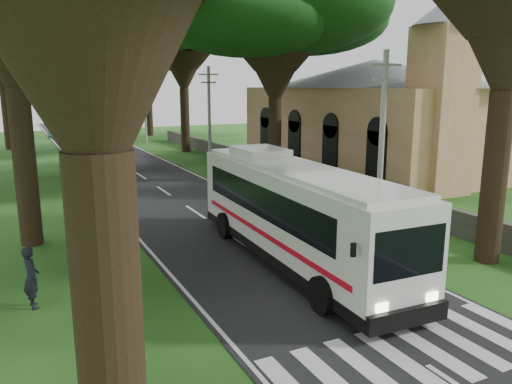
{
  "coord_description": "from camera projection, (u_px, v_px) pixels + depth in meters",
  "views": [
    {
      "loc": [
        -8.46,
        -10.34,
        6.58
      ],
      "look_at": [
        0.61,
        7.99,
        2.2
      ],
      "focal_mm": 35.0,
      "sensor_mm": 36.0,
      "label": 1
    }
  ],
  "objects": [
    {
      "name": "tree_r_far",
      "position": [
        146.0,
        49.0,
        64.52
      ],
      "size": [
        14.56,
        14.56,
        14.44
      ],
      "color": "black",
      "rests_on": "ground"
    },
    {
      "name": "pedestrian",
      "position": [
        31.0,
        277.0,
        14.92
      ],
      "size": [
        0.57,
        0.77,
        1.91
      ],
      "primitive_type": "imported",
      "rotation": [
        0.0,
        0.0,
        1.75
      ],
      "color": "black",
      "rests_on": "ground"
    },
    {
      "name": "pole_mid",
      "position": [
        209.0,
        117.0,
        38.41
      ],
      "size": [
        1.6,
        0.24,
        8.0
      ],
      "color": "gray",
      "rests_on": "ground"
    },
    {
      "name": "ground",
      "position": [
        362.0,
        323.0,
        14.11
      ],
      "size": [
        140.0,
        140.0,
        0.0
      ],
      "primitive_type": "plane",
      "color": "#1E4413",
      "rests_on": "ground"
    },
    {
      "name": "crosswalk",
      "position": [
        412.0,
        356.0,
        12.36
      ],
      "size": [
        8.0,
        3.0,
        0.01
      ],
      "primitive_type": "cube",
      "color": "silver",
      "rests_on": "ground"
    },
    {
      "name": "distant_car_a",
      "position": [
        83.0,
        156.0,
        42.43
      ],
      "size": [
        2.19,
        3.92,
        1.26
      ],
      "primitive_type": "imported",
      "rotation": [
        0.0,
        0.0,
        3.34
      ],
      "color": "#A2A1A6",
      "rests_on": "road"
    },
    {
      "name": "coach_bus",
      "position": [
        294.0,
        211.0,
        18.58
      ],
      "size": [
        3.33,
        12.64,
        3.7
      ],
      "rotation": [
        0.0,
        0.0,
        -0.04
      ],
      "color": "silver",
      "rests_on": "ground"
    },
    {
      "name": "tree_l_midb",
      "position": [
        11.0,
        4.0,
        34.61
      ],
      "size": [
        15.43,
        15.43,
        15.5
      ],
      "color": "black",
      "rests_on": "ground"
    },
    {
      "name": "road",
      "position": [
        144.0,
        178.0,
        36.02
      ],
      "size": [
        8.0,
        120.0,
        0.04
      ],
      "primitive_type": "cube",
      "color": "black",
      "rests_on": "ground"
    },
    {
      "name": "distant_car_b",
      "position": [
        57.0,
        132.0,
        63.35
      ],
      "size": [
        2.09,
        4.73,
        1.51
      ],
      "primitive_type": "imported",
      "rotation": [
        0.0,
        0.0,
        0.11
      ],
      "color": "navy",
      "rests_on": "road"
    },
    {
      "name": "tree_r_midb",
      "position": [
        182.0,
        18.0,
        47.96
      ],
      "size": [
        15.87,
        15.87,
        16.4
      ],
      "color": "black",
      "rests_on": "ground"
    },
    {
      "name": "pole_far",
      "position": [
        145.0,
        107.0,
        55.94
      ],
      "size": [
        1.6,
        0.24,
        8.0
      ],
      "color": "gray",
      "rests_on": "ground"
    },
    {
      "name": "tree_r_mida",
      "position": [
        276.0,
        8.0,
        32.69
      ],
      "size": [
        15.25,
        15.25,
        14.87
      ],
      "color": "black",
      "rests_on": "ground"
    },
    {
      "name": "church",
      "position": [
        375.0,
        107.0,
        39.71
      ],
      "size": [
        14.0,
        24.0,
        11.6
      ],
      "color": "tan",
      "rests_on": "ground"
    },
    {
      "name": "pole_near",
      "position": [
        382.0,
        144.0,
        20.88
      ],
      "size": [
        1.6,
        0.24,
        8.0
      ],
      "color": "gray",
      "rests_on": "ground"
    },
    {
      "name": "property_wall",
      "position": [
        261.0,
        164.0,
        38.92
      ],
      "size": [
        0.35,
        50.0,
        1.2
      ],
      "primitive_type": "cube",
      "color": "#383533",
      "rests_on": "ground"
    }
  ]
}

